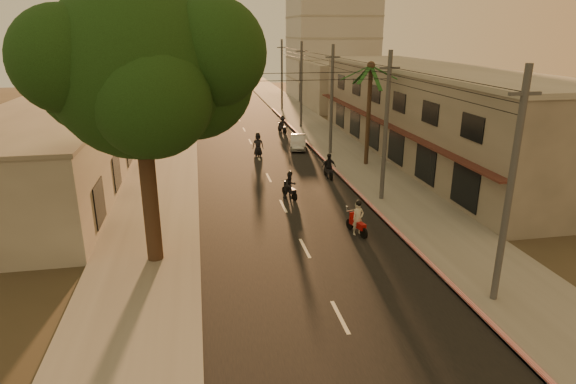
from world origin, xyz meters
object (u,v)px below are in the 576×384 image
broadleaf_tree (148,71)px  scooter_mid_a (290,186)px  palm_tree (371,72)px  scooter_red (358,219)px  scooter_mid_b (329,167)px  parked_car (298,142)px  scooter_far_a (258,145)px  scooter_far_b (282,125)px

broadleaf_tree → scooter_mid_a: size_ratio=6.84×
palm_tree → scooter_red: bearing=-111.2°
scooter_red → scooter_mid_b: (1.16, 9.94, -0.01)m
scooter_red → scooter_mid_a: 6.66m
scooter_mid_b → parked_car: size_ratio=0.47×
scooter_mid_a → parked_car: size_ratio=0.44×
broadleaf_tree → scooter_mid_a: bearing=44.9°
scooter_mid_b → parked_car: scooter_mid_b is taller
scooter_mid_a → parked_car: bearing=57.0°
palm_tree → scooter_mid_b: bearing=-142.9°
scooter_far_a → parked_car: (3.82, 1.83, -0.27)m
broadleaf_tree → scooter_mid_a: 12.84m
scooter_mid_b → parked_car: 9.26m
scooter_mid_b → scooter_red: bearing=-98.9°
broadleaf_tree → scooter_far_b: size_ratio=6.65×
scooter_mid_b → scooter_far_b: scooter_mid_b is taller
palm_tree → scooter_far_b: palm_tree is taller
palm_tree → scooter_red: size_ratio=4.37×
scooter_far_b → scooter_mid_a: bearing=-115.0°
scooter_mid_b → parked_car: (-0.31, 9.25, -0.19)m
scooter_red → scooter_far_b: size_ratio=1.03×
broadleaf_tree → scooter_far_a: (6.68, 18.40, -7.58)m
scooter_mid_b → scooter_far_a: bearing=116.8°
scooter_mid_b → parked_car: bearing=89.7°
parked_car → scooter_mid_b: bearing=-76.2°
scooter_red → scooter_far_b: scooter_red is taller
broadleaf_tree → scooter_mid_a: (7.30, 7.27, -7.67)m
scooter_mid_a → scooter_far_b: bearing=62.3°
scooter_far_a → parked_car: 4.24m
broadleaf_tree → palm_tree: (14.61, 13.86, -1.33)m
scooter_far_b → scooter_far_a: bearing=-128.6°
scooter_mid_a → scooter_mid_b: (3.51, 3.71, 0.01)m
scooter_mid_b → scooter_far_a: 8.49m
broadleaf_tree → scooter_mid_b: broadleaf_tree is taller
scooter_mid_b → scooter_far_b: (-0.46, 16.44, 0.02)m
palm_tree → parked_car: bearing=122.8°
scooter_mid_a → scooter_red: bearing=-88.4°
scooter_red → scooter_mid_b: size_ratio=1.01×
broadleaf_tree → scooter_red: broadleaf_tree is taller
scooter_mid_b → scooter_far_a: scooter_far_a is taller
scooter_mid_a → scooter_mid_b: size_ratio=0.95×
scooter_red → scooter_far_a: scooter_far_a is taller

